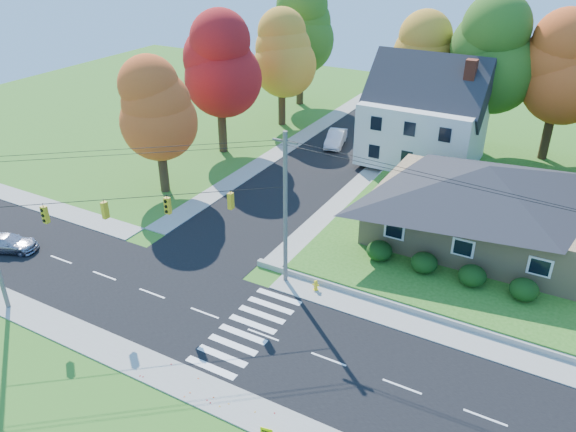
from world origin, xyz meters
name	(u,v)px	position (x,y,z in m)	size (l,w,h in m)	color
ground	(263,335)	(0.00, 0.00, 0.00)	(120.00, 120.00, 0.00)	#3D7923
road_main	(263,335)	(0.00, 0.00, 0.01)	(90.00, 8.00, 0.02)	black
road_cross	(332,156)	(-8.00, 26.00, 0.01)	(8.00, 44.00, 0.02)	black
sidewalk_north	(305,289)	(0.00, 5.00, 0.04)	(90.00, 2.00, 0.08)	#9C9A90
sidewalk_south	(209,394)	(0.00, -5.00, 0.04)	(90.00, 2.00, 0.08)	#9C9A90
lawn	(560,226)	(13.00, 21.00, 0.25)	(30.00, 30.00, 0.50)	#3D7923
ranch_house	(483,201)	(8.00, 16.00, 3.27)	(14.60, 10.60, 5.40)	tan
colonial_house	(424,117)	(0.04, 28.00, 4.58)	(10.40, 8.40, 9.60)	silver
hedge_row	(448,269)	(7.50, 9.80, 1.14)	(10.70, 1.70, 1.27)	#163A10
traffic_infrastructure	(272,244)	(-0.15, 1.35, 5.15)	(38.10, 10.66, 10.00)	#666059
tree_lot_0	(426,60)	(-2.00, 34.00, 8.31)	(6.72, 6.72, 12.51)	#3F2A19
tree_lot_1	(490,55)	(4.00, 33.00, 9.61)	(7.84, 7.84, 14.60)	#3F2A19
tree_lot_2	(562,68)	(10.00, 34.00, 8.96)	(7.28, 7.28, 13.56)	#3F2A19
tree_west_0	(156,109)	(-17.00, 12.00, 7.15)	(6.16, 6.16, 11.47)	#3F2A19
tree_west_1	(219,65)	(-18.00, 22.00, 8.46)	(7.28, 7.28, 13.56)	#3F2A19
tree_west_2	(282,53)	(-17.00, 32.00, 7.81)	(6.72, 6.72, 12.51)	#3F2A19
tree_west_3	(300,28)	(-19.00, 40.00, 9.11)	(7.84, 7.84, 14.60)	#3F2A19
silver_sedan	(7,243)	(-20.12, -0.90, 0.62)	(1.67, 4.10, 1.19)	#9998A9
white_car	(336,138)	(-8.90, 28.79, 0.78)	(1.60, 4.59, 1.51)	silver
fire_hydrant	(316,286)	(0.65, 5.20, 0.36)	(0.44, 0.34, 0.76)	yellow
yard_sign	(266,432)	(3.81, -5.96, 0.50)	(0.56, 0.14, 0.71)	black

